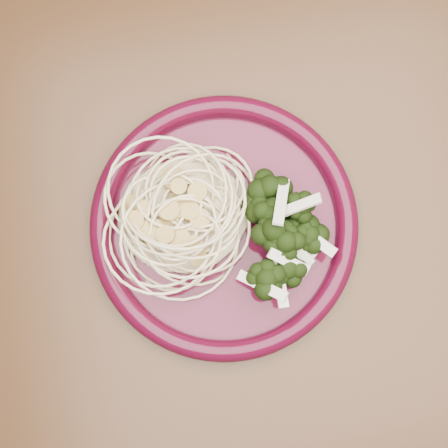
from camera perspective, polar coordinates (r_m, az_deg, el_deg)
name	(u,v)px	position (r m, az deg, el deg)	size (l,w,h in m)	color
dining_table	(236,255)	(0.72, 1.13, -2.88)	(1.20, 0.80, 0.75)	#472814
dinner_plate	(224,225)	(0.61, 0.00, -0.13)	(0.35, 0.35, 0.02)	#450B1E
spaghetti_pile	(183,213)	(0.60, -3.78, 0.99)	(0.13, 0.11, 0.03)	beige
scallop_cluster	(181,208)	(0.57, -4.00, 1.51)	(0.11, 0.11, 0.04)	gold
broccoli_pile	(275,236)	(0.59, 4.70, -1.12)	(0.08, 0.13, 0.04)	black
onion_garnish	(278,233)	(0.56, 4.93, -0.78)	(0.05, 0.08, 0.05)	#EDE4C8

